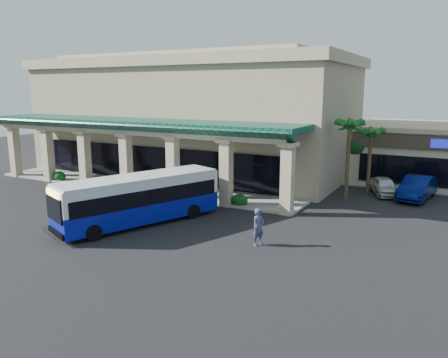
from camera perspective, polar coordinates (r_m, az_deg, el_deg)
The scene contains 11 objects.
ground at distance 27.40m, azimuth -7.69°, elevation -5.58°, with size 110.00×110.00×0.00m, color black.
main_building at distance 43.99m, azimuth -3.99°, elevation 8.47°, with size 30.80×14.80×11.35m, color tan, non-canonical shape.
arcade at distance 36.87m, azimuth -11.64°, elevation 3.25°, with size 30.00×6.20×5.70m, color #09382C, non-canonical shape.
palm_0 at distance 33.16m, azimuth 15.90°, elevation 2.93°, with size 2.40×2.40×6.60m, color #16551C, non-canonical shape.
palm_1 at distance 35.94m, azimuth 18.49°, elevation 2.76°, with size 2.40×2.40×5.80m, color #16551C, non-canonical shape.
palm_2 at distance 47.27m, azimuth -25.52°, elevation 4.46°, with size 2.40×2.40×6.20m, color #16551C, non-canonical shape.
broadleaf_tree at distance 41.24m, azimuth 16.97°, elevation 3.23°, with size 2.60×2.60×4.81m, color #0C3510, non-canonical shape.
transit_bus at distance 26.89m, azimuth -10.92°, elevation -2.72°, with size 2.49×10.68×2.98m, color #091499, non-canonical shape.
pedestrian at distance 23.01m, azimuth 4.52°, elevation -6.28°, with size 0.72×0.47×1.98m, color #434768.
car_silver at distance 36.10m, azimuth 20.19°, elevation -0.88°, with size 1.63×4.06×1.38m, color silver.
car_white at distance 35.59m, azimuth 23.92°, elevation -1.06°, with size 1.83×5.24×1.73m, color #061259.
Camera 1 is at (15.60, -21.04, 8.03)m, focal length 35.00 mm.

